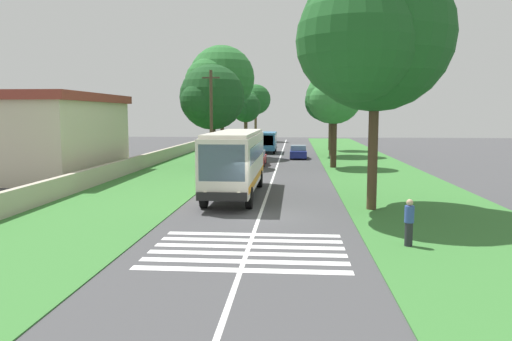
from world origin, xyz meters
name	(u,v)px	position (x,y,z in m)	size (l,w,h in m)	color
ground	(260,216)	(0.00, 0.00, 0.00)	(160.00, 160.00, 0.00)	#424244
grass_verge_left	(169,175)	(15.00, 8.20, 0.02)	(120.00, 8.00, 0.04)	#387533
grass_verge_right	(382,177)	(15.00, -8.20, 0.02)	(120.00, 8.00, 0.04)	#387533
centre_line	(274,176)	(15.00, 0.00, 0.00)	(110.00, 0.16, 0.01)	silver
coach_bus	(236,159)	(5.66, 1.80, 2.15)	(11.16, 2.62, 3.73)	silver
zebra_crossing	(248,250)	(-5.89, 0.00, 0.00)	(4.95, 6.80, 0.01)	silver
trailing_car_0	(256,158)	(23.06, 2.00, 0.67)	(4.30, 1.78, 1.43)	#B21E1E
trailing_car_1	(298,152)	(30.51, -1.97, 0.67)	(4.30, 1.78, 1.43)	navy
trailing_minibus_0	(267,140)	(38.17, 1.80, 1.55)	(6.00, 2.14, 2.53)	teal
roadside_tree_left_0	(211,99)	(21.20, 5.83, 6.07)	(6.76, 5.75, 9.06)	#4C3826
roadside_tree_left_1	(219,80)	(30.74, 6.56, 8.35)	(8.61, 7.16, 12.05)	#3D2D1E
roadside_tree_left_2	(255,101)	(63.41, 5.42, 7.12)	(6.66, 5.30, 9.86)	brown
roadside_tree_left_3	(245,108)	(50.61, 5.83, 5.62)	(5.37, 4.43, 7.95)	#4C3826
roadside_tree_right_0	(370,39)	(1.77, -5.15, 8.27)	(9.11, 7.49, 12.14)	#4C3826
roadside_tree_right_1	(333,98)	(21.34, -4.90, 6.16)	(5.57, 4.86, 8.69)	#3D2D1E
roadside_tree_right_2	(330,93)	(42.82, -6.11, 7.52)	(4.99, 4.41, 9.83)	#3D2D1E
roadside_tree_right_3	(330,99)	(33.52, -5.44, 6.40)	(6.99, 5.90, 9.42)	brown
utility_pole	(211,120)	(16.47, 5.05, 4.26)	(0.24, 1.40, 8.15)	#473828
roadside_wall	(145,161)	(20.00, 11.60, 0.63)	(70.00, 0.40, 1.18)	#B2A893
roadside_building	(53,135)	(13.79, 16.82, 3.17)	(13.26, 8.02, 6.28)	beige
pedestrian	(409,222)	(-5.03, -5.68, 0.91)	(0.34, 0.34, 1.69)	#26262D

